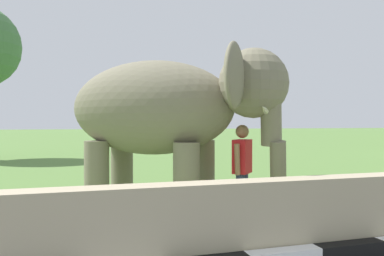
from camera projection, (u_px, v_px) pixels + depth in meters
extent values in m
cube|color=black|center=(350.00, 253.00, 4.66)|extent=(0.90, 0.20, 0.24)
cube|color=tan|center=(208.00, 226.00, 4.45)|extent=(28.00, 0.36, 1.00)
cylinder|color=#79735C|center=(203.00, 177.00, 7.18)|extent=(0.44, 0.44, 1.37)
cylinder|color=#79735C|center=(186.00, 184.00, 6.32)|extent=(0.44, 0.44, 1.37)
cylinder|color=#79735C|center=(122.00, 173.00, 7.73)|extent=(0.44, 0.44, 1.37)
cylinder|color=#79735C|center=(97.00, 179.00, 6.88)|extent=(0.44, 0.44, 1.37)
ellipsoid|color=#79735C|center=(151.00, 108.00, 7.01)|extent=(3.45, 3.11, 1.70)
sphere|color=#79735C|center=(253.00, 83.00, 6.40)|extent=(1.16, 1.16, 1.16)
ellipsoid|color=#D84C8C|center=(271.00, 73.00, 6.30)|extent=(0.67, 0.73, 0.44)
ellipsoid|color=#79735C|center=(253.00, 85.00, 7.18)|extent=(0.72, 0.87, 1.00)
ellipsoid|color=#79735C|center=(234.00, 75.00, 5.71)|extent=(0.72, 0.87, 1.00)
cylinder|color=#79735C|center=(271.00, 116.00, 6.31)|extent=(0.54, 0.57, 0.99)
cylinder|color=#79735C|center=(278.00, 165.00, 6.28)|extent=(0.43, 0.45, 0.83)
cone|color=beige|center=(270.00, 111.00, 6.59)|extent=(0.44, 0.54, 0.22)
cone|color=beige|center=(265.00, 110.00, 6.06)|extent=(0.44, 0.54, 0.22)
cylinder|color=navy|center=(244.00, 196.00, 6.76)|extent=(0.15, 0.15, 0.82)
cylinder|color=navy|center=(240.00, 198.00, 6.58)|extent=(0.15, 0.15, 0.82)
cube|color=red|center=(242.00, 156.00, 6.66)|extent=(0.45, 0.46, 0.58)
cylinder|color=#9E7251|center=(247.00, 157.00, 6.89)|extent=(0.14, 0.14, 0.52)
cylinder|color=#9E7251|center=(237.00, 159.00, 6.42)|extent=(0.16, 0.16, 0.53)
sphere|color=#9E7251|center=(242.00, 131.00, 6.65)|extent=(0.23, 0.23, 0.23)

